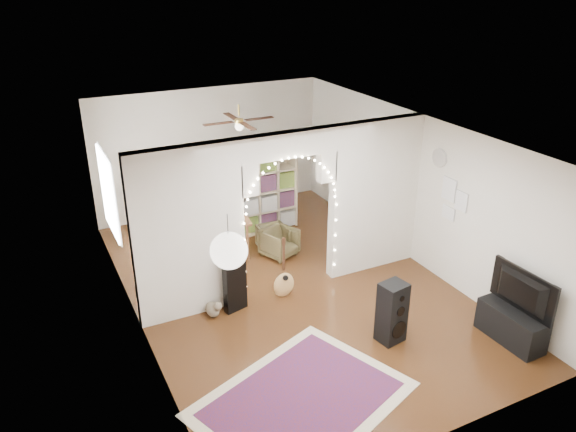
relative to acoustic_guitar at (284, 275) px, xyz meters
name	(u,v)px	position (x,y,z in m)	size (l,w,h in m)	color
floor	(288,286)	(0.21, 0.25, -0.40)	(7.50, 7.50, 0.00)	black
ceiling	(288,132)	(0.21, 0.25, 2.30)	(5.00, 7.50, 0.02)	white
wall_back	(210,151)	(0.21, 4.00, 0.95)	(5.00, 0.02, 2.70)	silver
wall_front	(448,342)	(0.21, -3.50, 0.95)	(5.00, 0.02, 2.70)	silver
wall_left	(131,246)	(-2.29, 0.25, 0.95)	(0.02, 7.50, 2.70)	silver
wall_right	(414,188)	(2.71, 0.25, 0.95)	(0.02, 7.50, 2.70)	silver
divider_wall	(288,209)	(0.21, 0.25, 1.03)	(5.00, 0.20, 2.70)	silver
fairy_lights	(292,205)	(0.21, 0.12, 1.15)	(1.64, 0.04, 1.60)	#FFEABF
window	(108,193)	(-2.26, 2.05, 1.10)	(0.04, 1.20, 1.40)	white
wall_clock	(440,158)	(2.69, -0.35, 1.70)	(0.31, 0.31, 0.03)	white
picture_frames	(452,200)	(2.69, -0.75, 1.10)	(0.02, 0.50, 0.70)	white
paper_lantern	(229,251)	(-1.69, -2.15, 1.85)	(0.40, 0.40, 0.40)	white
ceiling_fan	(239,121)	(0.21, 2.25, 2.00)	(1.10, 1.10, 0.30)	gold
area_rug	(302,399)	(-0.85, -2.26, -0.39)	(2.52, 1.89, 0.02)	maroon
guitar_case	(235,283)	(-0.85, 0.00, 0.09)	(0.37, 0.12, 0.98)	black
acoustic_guitar	(284,275)	(0.00, 0.00, 0.00)	(0.39, 0.25, 0.91)	tan
tabby_cat	(213,309)	(-1.23, -0.02, -0.27)	(0.30, 0.47, 0.31)	brown
floor_speaker	(392,313)	(0.86, -1.73, 0.07)	(0.41, 0.37, 0.93)	black
media_console	(511,325)	(2.41, -2.52, -0.15)	(0.40, 1.00, 0.50)	black
tv	(518,292)	(2.41, -2.52, 0.41)	(1.07, 0.14, 0.62)	black
bookcase	(256,192)	(0.63, 2.53, 0.45)	(1.65, 0.42, 1.69)	beige
dining_table	(215,223)	(-0.50, 1.83, 0.28)	(1.30, 0.96, 0.76)	brown
flower_vase	(214,214)	(-0.50, 1.83, 0.45)	(0.18, 0.18, 0.19)	silver
dining_chair_left	(279,243)	(0.56, 1.32, -0.13)	(0.57, 0.59, 0.53)	brown
dining_chair_right	(273,238)	(0.54, 1.58, -0.15)	(0.52, 0.54, 0.49)	brown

